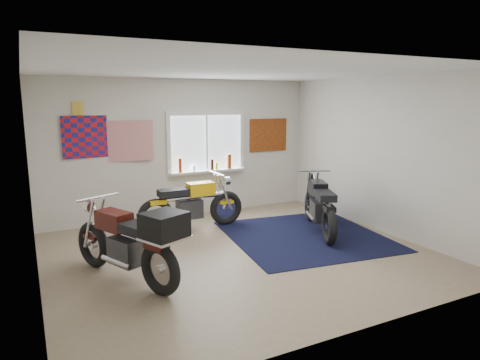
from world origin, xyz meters
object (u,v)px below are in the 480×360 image
yellow_triumph (192,206)px  black_chrome_bike (319,207)px  navy_rug (305,236)px  maroon_tourer (131,242)px

yellow_triumph → black_chrome_bike: (1.95, -1.15, 0.01)m
navy_rug → maroon_tourer: bearing=-169.3°
navy_rug → black_chrome_bike: bearing=15.1°
yellow_triumph → navy_rug: bearing=-38.7°
navy_rug → black_chrome_bike: (0.36, 0.10, 0.45)m
yellow_triumph → maroon_tourer: 2.35m
black_chrome_bike → maroon_tourer: (-3.43, -0.68, 0.09)m
yellow_triumph → maroon_tourer: (-1.48, -1.82, 0.10)m
black_chrome_bike → maroon_tourer: 3.49m
yellow_triumph → black_chrome_bike: black_chrome_bike is taller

